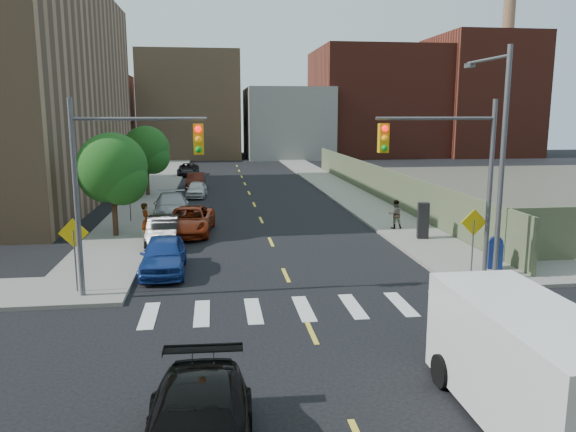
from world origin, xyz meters
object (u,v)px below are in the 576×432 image
object	(u,v)px
parked_car_grey	(188,169)
pedestrian_west	(146,221)
parked_car_silver	(171,206)
parked_car_red	(189,221)
payphone	(423,220)
parked_car_black	(163,231)
parked_car_maroon	(196,181)
pedestrian_east	(395,214)
cargo_van	(524,361)
parked_car_white	(197,189)
parked_car_blue	(164,255)
mailbox	(495,253)

from	to	relation	value
parked_car_grey	pedestrian_west	distance (m)	30.83
parked_car_silver	pedestrian_west	xyz separation A→B (m)	(-0.80, -6.47, 0.31)
parked_car_red	payphone	distance (m)	12.42
parked_car_black	parked_car_maroon	world-z (taller)	parked_car_black
payphone	pedestrian_east	bearing A→B (deg)	114.52
parked_car_black	cargo_van	distance (m)	19.74
parked_car_black	parked_car_grey	size ratio (longest dim) A/B	0.91
parked_car_silver	parked_car_white	distance (m)	8.82
parked_car_white	parked_car_grey	world-z (taller)	parked_car_grey
parked_car_black	cargo_van	xyz separation A→B (m)	(8.96, -17.58, 0.66)
parked_car_grey	cargo_van	distance (m)	50.05
parked_car_black	parked_car_grey	bearing A→B (deg)	89.92
parked_car_black	parked_car_grey	distance (m)	31.64
parked_car_blue	pedestrian_west	world-z (taller)	pedestrian_west
parked_car_red	parked_car_white	size ratio (longest dim) A/B	1.42
pedestrian_west	mailbox	bearing A→B (deg)	-121.64
parked_car_black	pedestrian_east	world-z (taller)	pedestrian_east
parked_car_silver	parked_car_maroon	bearing A→B (deg)	81.25
parked_car_red	pedestrian_west	world-z (taller)	pedestrian_west
parked_car_red	payphone	world-z (taller)	payphone
parked_car_red	parked_car_maroon	distance (m)	18.39
payphone	mailbox	bearing A→B (deg)	-70.43
parked_car_white	pedestrian_east	xyz separation A→B (m)	(11.33, -14.29, 0.32)
parked_car_red	cargo_van	distance (m)	21.52
parked_car_red	payphone	size ratio (longest dim) A/B	2.83
parked_car_grey	payphone	world-z (taller)	payphone
parked_car_maroon	pedestrian_west	xyz separation A→B (m)	(-1.91, -20.05, 0.38)
parked_car_black	pedestrian_west	bearing A→B (deg)	138.23
mailbox	parked_car_maroon	bearing A→B (deg)	137.38
parked_car_white	parked_car_maroon	bearing A→B (deg)	96.00
parked_car_red	parked_car_white	distance (m)	13.54
parked_car_red	pedestrian_west	xyz separation A→B (m)	(-2.10, -1.66, 0.35)
cargo_van	pedestrian_west	world-z (taller)	cargo_van
cargo_van	pedestrian_east	xyz separation A→B (m)	(3.54, 19.30, -0.41)
parked_car_grey	payphone	bearing A→B (deg)	-67.46
cargo_van	mailbox	xyz separation A→B (m)	(5.05, 10.85, -0.55)
parked_car_red	mailbox	world-z (taller)	mailbox
parked_car_white	payphone	size ratio (longest dim) A/B	1.99
parked_car_black	parked_car_white	xyz separation A→B (m)	(1.17, 16.01, -0.07)
payphone	parked_car_red	bearing A→B (deg)	175.41
pedestrian_west	payphone	bearing A→B (deg)	-101.63
mailbox	payphone	xyz separation A→B (m)	(-0.89, 5.87, 0.26)
parked_car_black	parked_car_white	bearing A→B (deg)	85.51
parked_car_red	mailbox	bearing A→B (deg)	-30.20
parked_car_white	pedestrian_west	distance (m)	15.34
mailbox	parked_car_grey	bearing A→B (deg)	132.33
parked_car_blue	parked_car_white	world-z (taller)	parked_car_blue
pedestrian_west	parked_car_grey	bearing A→B (deg)	-6.33
parked_car_maroon	pedestrian_east	bearing A→B (deg)	-56.71
parked_car_red	parked_car_silver	distance (m)	4.98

